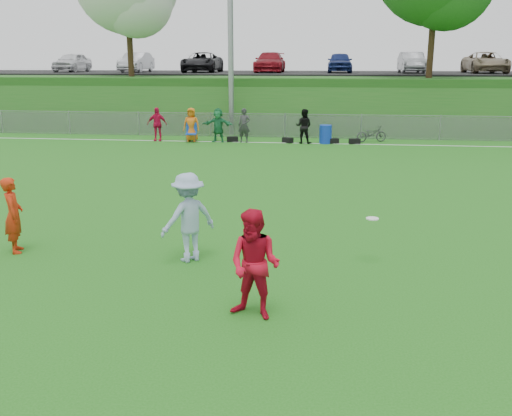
% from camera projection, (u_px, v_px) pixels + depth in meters
% --- Properties ---
extents(ground, '(120.00, 120.00, 0.00)m').
position_uv_depth(ground, '(210.00, 273.00, 11.20)').
color(ground, '#1D5E13').
rests_on(ground, ground).
extents(sideline_far, '(60.00, 0.10, 0.01)m').
position_uv_depth(sideline_far, '(282.00, 143.00, 28.48)').
color(sideline_far, white).
rests_on(sideline_far, ground).
extents(fence, '(58.00, 0.06, 1.30)m').
position_uv_depth(fence, '(285.00, 125.00, 30.23)').
color(fence, gray).
rests_on(fence, ground).
extents(light_pole, '(1.20, 0.40, 12.15)m').
position_uv_depth(light_pole, '(230.00, 7.00, 29.81)').
color(light_pole, gray).
rests_on(light_pole, ground).
extents(berm, '(120.00, 18.00, 3.00)m').
position_uv_depth(berm, '(296.00, 96.00, 40.57)').
color(berm, '#1A5518').
rests_on(berm, ground).
extents(parking_lot, '(120.00, 12.00, 0.10)m').
position_uv_depth(parking_lot, '(298.00, 73.00, 42.10)').
color(parking_lot, black).
rests_on(parking_lot, berm).
extents(car_row, '(32.04, 5.18, 1.44)m').
position_uv_depth(car_row, '(281.00, 62.00, 41.08)').
color(car_row, silver).
rests_on(car_row, parking_lot).
extents(spectator_row, '(8.45, 0.80, 1.69)m').
position_uv_depth(spectator_row, '(224.00, 125.00, 28.61)').
color(spectator_row, '#C80D3D').
rests_on(spectator_row, ground).
extents(gear_bags, '(6.70, 0.57, 0.26)m').
position_uv_depth(gear_bags, '(301.00, 140.00, 28.42)').
color(gear_bags, black).
rests_on(gear_bags, ground).
extents(player_red_left, '(0.62, 0.72, 1.66)m').
position_uv_depth(player_red_left, '(13.00, 215.00, 12.25)').
color(player_red_left, red).
rests_on(player_red_left, ground).
extents(player_red_center, '(1.04, 0.92, 1.81)m').
position_uv_depth(player_red_center, '(255.00, 265.00, 9.09)').
color(player_red_center, red).
rests_on(player_red_center, ground).
extents(player_blue, '(1.36, 1.31, 1.86)m').
position_uv_depth(player_blue, '(188.00, 218.00, 11.69)').
color(player_blue, '#93ABCC').
rests_on(player_blue, ground).
extents(frisbee, '(0.26, 0.26, 0.02)m').
position_uv_depth(frisbee, '(372.00, 219.00, 11.53)').
color(frisbee, silver).
rests_on(frisbee, ground).
extents(recycling_bin, '(0.64, 0.64, 0.91)m').
position_uv_depth(recycling_bin, '(325.00, 134.00, 28.21)').
color(recycling_bin, '#1033B1').
rests_on(recycling_bin, ground).
extents(camp_chair, '(0.60, 0.61, 0.95)m').
position_uv_depth(camp_chair, '(191.00, 137.00, 28.68)').
color(camp_chair, '#1141B9').
rests_on(camp_chair, ground).
extents(bicycle, '(1.66, 1.01, 0.82)m').
position_uv_depth(bicycle, '(371.00, 134.00, 28.71)').
color(bicycle, '#2D2D30').
rests_on(bicycle, ground).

